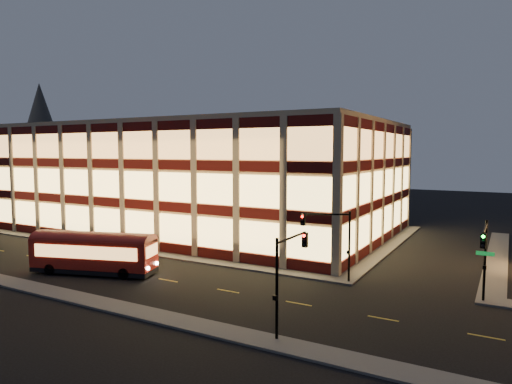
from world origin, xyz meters
The scene contains 12 objects.
ground centered at (0.00, 0.00, 0.00)m, with size 200.00×200.00×0.00m, color black.
sidewalk_office_south centered at (-3.00, 1.00, 0.07)m, with size 54.00×2.00×0.15m, color #514F4C.
sidewalk_office_east centered at (23.00, 17.00, 0.07)m, with size 2.00×30.00×0.15m, color #514F4C.
sidewalk_tower_west centered at (34.00, 17.00, 0.07)m, with size 2.00×30.00×0.15m, color #514F4C.
sidewalk_near centered at (0.00, -13.00, 0.07)m, with size 100.00×2.00×0.15m, color #514F4C.
office_building centered at (-2.91, 16.91, 7.25)m, with size 50.45×30.45×14.50m.
church_tower centered at (-70.00, 40.00, 9.00)m, with size 5.00×5.00×18.00m, color #2D2621.
church_spire centered at (-70.00, 40.00, 23.00)m, with size 6.00×6.00×10.00m, color #4C473F.
traffic_signal_far centered at (22.21, 0.24, 4.11)m, with size 3.79×1.87×6.00m.
traffic_signal_right centered at (33.50, -0.62, 4.10)m, with size 1.20×4.37×6.00m.
traffic_signal_near centered at (23.50, -11.03, 4.13)m, with size 0.32×4.45×6.00m.
trolley_bus centered at (2.80, -7.47, 2.08)m, with size 11.37×5.93×3.74m.
Camera 1 is at (34.84, -35.18, 10.89)m, focal length 32.00 mm.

